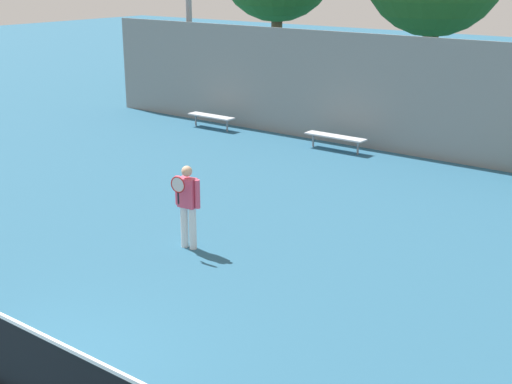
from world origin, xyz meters
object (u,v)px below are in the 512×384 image
object	(u,v)px
tennis_net	(1,349)
bench_courtside_far	(211,117)
bench_by_gate	(335,137)
tennis_player	(187,203)

from	to	relation	value
tennis_net	bench_courtside_far	xyz separation A→B (m)	(-7.80, 12.88, -0.14)
bench_courtside_far	bench_by_gate	size ratio (longest dim) A/B	0.91
tennis_net	tennis_player	world-z (taller)	tennis_player
bench_courtside_far	bench_by_gate	bearing A→B (deg)	0.00
tennis_player	bench_by_gate	size ratio (longest dim) A/B	0.85
tennis_player	bench_by_gate	world-z (taller)	tennis_player
tennis_net	bench_by_gate	distance (m)	13.24
tennis_net	tennis_player	size ratio (longest dim) A/B	7.32
tennis_player	bench_courtside_far	xyz separation A→B (m)	(-6.46, 8.04, -0.51)
tennis_net	tennis_player	bearing A→B (deg)	105.48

